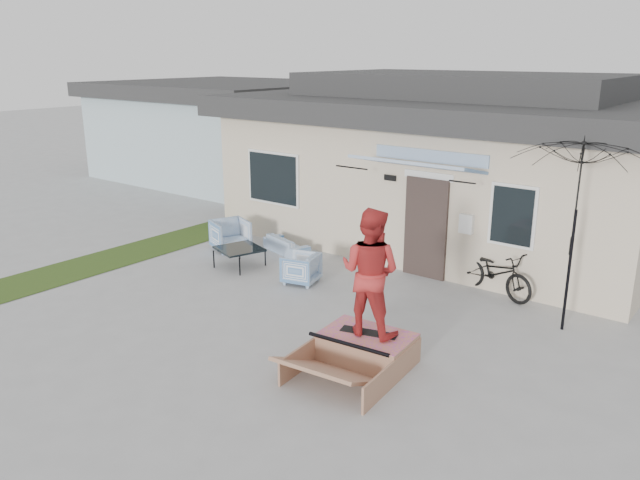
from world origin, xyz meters
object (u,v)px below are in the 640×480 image
Objects in this scene: armchair_left at (230,234)px; skater at (370,270)px; patio_umbrella at (574,231)px; skate_ramp at (367,348)px; skateboard at (369,332)px; coffee_table at (240,257)px; loveseat at (287,242)px; armchair_right at (301,267)px; bicycle at (496,267)px.

skater reaches higher than armchair_left.
skate_ramp is at bearing -123.49° from patio_umbrella.
skater is at bearing 0.00° from skateboard.
patio_umbrella is 3.07× the size of skateboard.
skate_ramp is at bearing -100.48° from skateboard.
skateboard is (4.66, -1.92, 0.26)m from coffee_table.
skater is (4.53, -3.36, 1.21)m from loveseat.
loveseat is at bearing 85.05° from coffee_table.
bicycle reaches higher than armchair_right.
patio_umbrella reaches higher than skateboard.
patio_umbrella is at bearing -99.45° from bicycle.
coffee_table is at bearing -103.35° from armchair_left.
armchair_left is 6.31m from skate_ramp.
loveseat is 1.48× the size of coffee_table.
loveseat is 0.49× the size of patio_umbrella.
bicycle is at bearing 78.71° from skate_ramp.
skateboard is at bearing 90.00° from skate_ramp.
coffee_table is at bearing 101.61° from loveseat.
skateboard is at bearing -123.93° from patio_umbrella.
skateboard is at bearing 160.05° from loveseat.
coffee_table is at bearing 128.47° from bicycle.
skater is at bearing -123.93° from patio_umbrella.
loveseat is 6.71m from patio_umbrella.
skateboard is (-2.00, -2.97, -1.27)m from patio_umbrella.
skate_ramp is (4.66, -1.97, 0.00)m from coffee_table.
bicycle reaches higher than skateboard.
armchair_right reaches higher than coffee_table.
skater is at bearing 41.91° from armchair_right.
armchair_left is at bearing 139.50° from skateboard.
skateboard is at bearing -22.41° from coffee_table.
loveseat is at bearing 138.21° from skate_ramp.
patio_umbrella is at bearing -166.87° from loveseat.
skate_ramp is (2.97, -2.02, -0.12)m from armchair_right.
armchair_left is at bearing 149.63° from skate_ramp.
skateboard is at bearing 41.91° from armchair_right.
skate_ramp is at bearing -93.10° from armchair_left.
armchair_right is 0.78× the size of skateboard.
skateboard is at bearing 180.00° from skater.
coffee_table is 0.46× the size of skater.
loveseat is at bearing -145.54° from armchair_right.
patio_umbrella reaches higher than armchair_right.
armchair_right is 0.77× the size of coffee_table.
coffee_table is (-0.12, -1.44, -0.04)m from loveseat.
loveseat is 1.36m from armchair_left.
armchair_right is 0.25× the size of patio_umbrella.
armchair_left is 0.92× the size of coffee_table.
armchair_right is (2.73, -0.68, -0.07)m from armchair_left.
loveseat is at bearing 113.29° from bicycle.
bicycle is at bearing -57.26° from armchair_left.
armchair_right is 1.70m from coffee_table.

